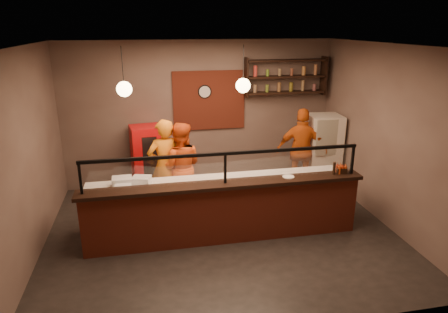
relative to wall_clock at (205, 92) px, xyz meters
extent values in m
plane|color=black|center=(-0.10, -2.46, -2.10)|extent=(6.00, 6.00, 0.00)
plane|color=#3D322F|center=(-0.10, -2.46, 1.10)|extent=(6.00, 6.00, 0.00)
plane|color=#715D53|center=(-0.10, 0.04, -0.50)|extent=(6.00, 0.00, 6.00)
plane|color=#715D53|center=(-3.10, -2.46, -0.50)|extent=(0.00, 5.00, 5.00)
plane|color=#715D53|center=(2.90, -2.46, -0.50)|extent=(0.00, 5.00, 5.00)
plane|color=#715D53|center=(-0.10, -4.96, -0.50)|extent=(6.00, 0.00, 6.00)
cube|color=maroon|center=(0.10, 0.01, -0.20)|extent=(1.60, 0.04, 1.30)
cube|color=maroon|center=(-0.10, -2.76, -1.60)|extent=(4.60, 0.25, 1.00)
cube|color=black|center=(-0.10, -2.76, -1.07)|extent=(4.70, 0.37, 0.06)
cube|color=gray|center=(-0.10, -2.26, -1.68)|extent=(4.60, 0.75, 0.85)
cube|color=white|center=(-0.10, -2.26, -1.23)|extent=(4.60, 0.75, 0.05)
cube|color=white|center=(-0.10, -2.76, -0.79)|extent=(4.40, 0.02, 0.50)
cube|color=black|center=(-0.10, -2.76, -0.54)|extent=(4.50, 0.05, 0.05)
cube|color=black|center=(-2.32, -2.76, -0.79)|extent=(0.04, 0.04, 0.50)
cube|color=black|center=(-0.10, -2.76, -0.79)|extent=(0.04, 0.04, 0.50)
cube|color=black|center=(2.12, -2.76, -0.79)|extent=(0.04, 0.04, 0.50)
cube|color=black|center=(1.80, -0.14, -0.05)|extent=(1.80, 0.28, 0.04)
cube|color=black|center=(1.80, -0.14, 0.30)|extent=(1.80, 0.28, 0.04)
cube|color=black|center=(1.80, -0.14, 0.65)|extent=(1.80, 0.28, 0.04)
cube|color=black|center=(0.90, -0.14, 0.30)|extent=(0.04, 0.28, 0.85)
cube|color=black|center=(2.70, -0.14, 0.30)|extent=(0.04, 0.28, 0.85)
cylinder|color=black|center=(0.00, 0.00, 0.00)|extent=(0.30, 0.04, 0.30)
cylinder|color=black|center=(-1.60, -2.26, 0.80)|extent=(0.01, 0.01, 0.60)
sphere|color=#F7D087|center=(-1.60, -2.26, 0.45)|extent=(0.24, 0.24, 0.24)
cylinder|color=black|center=(0.30, -2.26, 0.80)|extent=(0.01, 0.01, 0.60)
sphere|color=#F7D087|center=(0.30, -2.26, 0.45)|extent=(0.24, 0.24, 0.24)
imported|color=orange|center=(-1.00, -1.36, -1.18)|extent=(0.76, 0.60, 1.84)
imported|color=#D04913|center=(-0.70, -1.35, -1.22)|extent=(0.95, 0.80, 1.76)
imported|color=#C85212|center=(1.95, -0.97, -1.18)|extent=(1.17, 0.77, 1.84)
cube|color=beige|center=(2.50, -0.83, -1.28)|extent=(0.74, 0.70, 1.64)
cube|color=red|center=(-1.33, -0.31, -1.37)|extent=(0.71, 0.66, 1.46)
cylinder|color=#F0E8CB|center=(-0.13, -2.38, -1.19)|extent=(0.57, 0.57, 0.01)
cube|color=silver|center=(-1.44, -2.19, -1.12)|extent=(0.35, 0.31, 0.15)
cube|color=silver|center=(-1.76, -2.19, -1.12)|extent=(0.33, 0.27, 0.16)
cube|color=white|center=(-1.73, -2.49, -1.13)|extent=(0.27, 0.22, 0.13)
cylinder|color=yellow|center=(-1.78, -2.26, -1.17)|extent=(0.32, 0.23, 0.06)
cube|color=black|center=(1.96, -2.70, -0.99)|extent=(0.18, 0.15, 0.09)
cylinder|color=black|center=(1.80, -2.74, -0.93)|extent=(0.06, 0.06, 0.22)
cylinder|color=silver|center=(1.00, -2.72, -1.03)|extent=(0.23, 0.23, 0.01)
camera|label=1|loc=(-1.30, -8.64, 1.42)|focal=32.00mm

